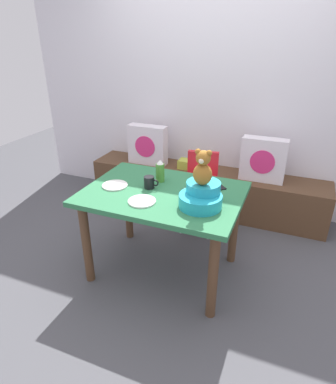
{
  "coord_description": "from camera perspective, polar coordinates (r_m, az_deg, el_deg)",
  "views": [
    {
      "loc": [
        0.89,
        -2.08,
        1.84
      ],
      "look_at": [
        0.0,
        0.1,
        0.69
      ],
      "focal_mm": 30.91,
      "sensor_mm": 36.0,
      "label": 1
    }
  ],
  "objects": [
    {
      "name": "pillow_floral_left",
      "position": [
        3.78,
        -3.53,
        8.12
      ],
      "size": [
        0.44,
        0.15,
        0.44
      ],
      "color": "silver",
      "rests_on": "window_bench"
    },
    {
      "name": "dinner_plate_far",
      "position": [
        2.63,
        -9.16,
        1.14
      ],
      "size": [
        0.2,
        0.2,
        0.01
      ],
      "primitive_type": "cylinder",
      "color": "white",
      "rests_on": "dining_table"
    },
    {
      "name": "book_stack",
      "position": [
        3.68,
        3.42,
        4.81
      ],
      "size": [
        0.2,
        0.14,
        0.1
      ],
      "primitive_type": "cube",
      "color": "#B0B93D",
      "rests_on": "window_bench"
    },
    {
      "name": "infant_seat_teal",
      "position": [
        2.29,
        5.78,
        -0.72
      ],
      "size": [
        0.3,
        0.33,
        0.16
      ],
      "color": "#1F9FB8",
      "rests_on": "dining_table"
    },
    {
      "name": "cell_phone",
      "position": [
        2.62,
        8.6,
        1.02
      ],
      "size": [
        0.15,
        0.15,
        0.01
      ],
      "primitive_type": "cube",
      "rotation": [
        0.0,
        0.0,
        0.8
      ],
      "color": "black",
      "rests_on": "dining_table"
    },
    {
      "name": "coffee_mug",
      "position": [
        2.55,
        -3.22,
        1.68
      ],
      "size": [
        0.12,
        0.08,
        0.09
      ],
      "color": "black",
      "rests_on": "dining_table"
    },
    {
      "name": "pillow_floral_right",
      "position": [
        3.45,
        16.12,
        5.37
      ],
      "size": [
        0.44,
        0.15,
        0.44
      ],
      "color": "silver",
      "rests_on": "window_bench"
    },
    {
      "name": "ground_plane",
      "position": [
        2.91,
        -0.76,
        -13.12
      ],
      "size": [
        8.0,
        8.0,
        0.0
      ],
      "primitive_type": "plane",
      "color": "#4C4C51"
    },
    {
      "name": "table_fork",
      "position": [
        2.55,
        4.66,
        0.55
      ],
      "size": [
        0.16,
        0.08,
        0.01
      ],
      "primitive_type": "cube",
      "rotation": [
        0.0,
        0.0,
        1.93
      ],
      "color": "silver",
      "rests_on": "dining_table"
    },
    {
      "name": "window_bench",
      "position": [
        3.74,
        6.26,
        0.39
      ],
      "size": [
        2.6,
        0.44,
        0.46
      ],
      "primitive_type": "cube",
      "color": "brown",
      "rests_on": "ground_plane"
    },
    {
      "name": "dinner_plate_near",
      "position": [
        2.36,
        -4.52,
        -1.59
      ],
      "size": [
        0.2,
        0.2,
        0.01
      ],
      "primitive_type": "cylinder",
      "color": "white",
      "rests_on": "dining_table"
    },
    {
      "name": "dining_table",
      "position": [
        2.56,
        -0.84,
        -2.17
      ],
      "size": [
        1.19,
        0.86,
        0.74
      ],
      "color": "#2D7247",
      "rests_on": "ground_plane"
    },
    {
      "name": "highchair",
      "position": [
        3.21,
        5.68,
        1.72
      ],
      "size": [
        0.37,
        0.49,
        0.79
      ],
      "color": "red",
      "rests_on": "ground_plane"
    },
    {
      "name": "ketchup_bottle",
      "position": [
        2.65,
        -1.37,
        3.61
      ],
      "size": [
        0.07,
        0.07,
        0.18
      ],
      "color": "#4C8C33",
      "rests_on": "dining_table"
    },
    {
      "name": "back_wall",
      "position": [
        3.68,
        8.34,
        17.36
      ],
      "size": [
        4.4,
        0.1,
        2.6
      ],
      "primitive_type": "cube",
      "color": "silver",
      "rests_on": "ground_plane"
    },
    {
      "name": "teddy_bear",
      "position": [
        2.21,
        6.01,
        4.07
      ],
      "size": [
        0.13,
        0.12,
        0.25
      ],
      "color": "#9B6525",
      "rests_on": "infant_seat_teal"
    }
  ]
}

